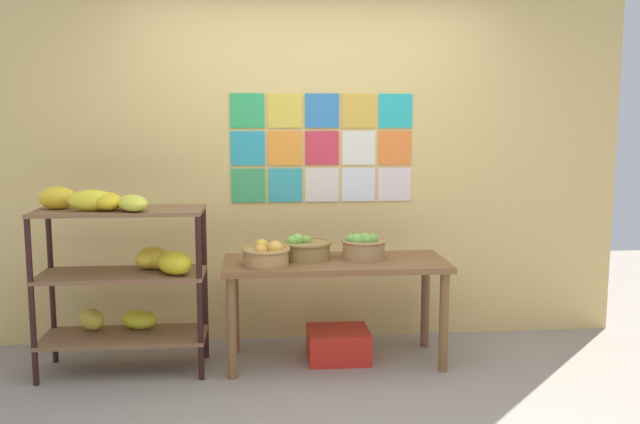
# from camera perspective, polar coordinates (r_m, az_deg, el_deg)

# --- Properties ---
(back_wall_with_art) EXTENTS (4.59, 0.07, 2.73)m
(back_wall_with_art) POSITION_cam_1_polar(r_m,az_deg,el_deg) (4.87, -0.83, 5.04)
(back_wall_with_art) COLOR #E1C16F
(back_wall_with_art) RESTS_ON ground
(banana_shelf_unit) EXTENTS (1.03, 0.53, 1.19)m
(banana_shelf_unit) POSITION_cam_1_polar(r_m,az_deg,el_deg) (4.42, -16.24, -4.01)
(banana_shelf_unit) COLOR black
(banana_shelf_unit) RESTS_ON ground
(display_table) EXTENTS (1.46, 0.60, 0.69)m
(display_table) POSITION_cam_1_polar(r_m,az_deg,el_deg) (4.44, 1.29, -5.28)
(display_table) COLOR brown
(display_table) RESTS_ON ground
(fruit_basket_back_right) EXTENTS (0.31, 0.31, 0.17)m
(fruit_basket_back_right) POSITION_cam_1_polar(r_m,az_deg,el_deg) (4.25, -4.56, -3.60)
(fruit_basket_back_right) COLOR #AA844A
(fruit_basket_back_right) RESTS_ON display_table
(fruit_basket_left) EXTENTS (0.35, 0.35, 0.17)m
(fruit_basket_left) POSITION_cam_1_polar(r_m,az_deg,el_deg) (4.46, -1.26, -3.05)
(fruit_basket_left) COLOR olive
(fruit_basket_left) RESTS_ON display_table
(fruit_basket_centre) EXTENTS (0.30, 0.30, 0.18)m
(fruit_basket_centre) POSITION_cam_1_polar(r_m,az_deg,el_deg) (4.47, 3.71, -2.93)
(fruit_basket_centre) COLOR #A8814F
(fruit_basket_centre) RESTS_ON display_table
(produce_crate_under_table) EXTENTS (0.41, 0.35, 0.21)m
(produce_crate_under_table) POSITION_cam_1_polar(r_m,az_deg,el_deg) (4.60, 1.56, -11.16)
(produce_crate_under_table) COLOR red
(produce_crate_under_table) RESTS_ON ground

